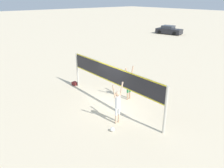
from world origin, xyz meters
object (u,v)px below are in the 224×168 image
(player_blocker, at_px, (129,83))
(gear_bag, at_px, (75,83))
(volleyball, at_px, (112,129))
(parked_car_mid, at_px, (169,30))
(volleyball_net, at_px, (112,78))
(player_spiker, at_px, (118,103))

(player_blocker, distance_m, gear_bag, 4.70)
(volleyball, distance_m, parked_car_mid, 31.50)
(gear_bag, bearing_deg, volleyball_net, 1.51)
(player_blocker, relative_size, parked_car_mid, 0.47)
(player_blocker, xyz_separation_m, volleyball, (2.13, -3.15, -1.05))
(player_spiker, height_order, parked_car_mid, player_spiker)
(player_blocker, distance_m, parked_car_mid, 27.70)
(volleyball_net, distance_m, parked_car_mid, 28.80)
(player_spiker, relative_size, gear_bag, 5.84)
(player_spiker, xyz_separation_m, player_blocker, (-1.70, 2.44, -0.04))
(parked_car_mid, bearing_deg, volleyball_net, -73.30)
(volleyball_net, relative_size, parked_car_mid, 1.70)
(volleyball, bearing_deg, parked_car_mid, 121.86)
(gear_bag, bearing_deg, player_blocker, 18.22)
(volleyball_net, distance_m, volleyball, 3.31)
(volleyball_net, relative_size, gear_bag, 20.73)
(volleyball, bearing_deg, volleyball_net, 140.62)
(volleyball, relative_size, parked_car_mid, 0.05)
(volleyball, height_order, parked_car_mid, parked_car_mid)
(volleyball_net, xyz_separation_m, volleyball, (2.23, -1.83, -1.63))
(volleyball, distance_m, gear_bag, 6.72)
(player_spiker, bearing_deg, volleyball, -148.81)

